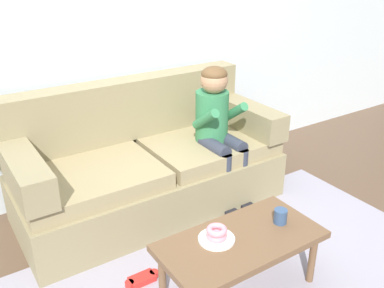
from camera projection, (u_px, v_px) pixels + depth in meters
ground at (210, 261)px, 2.82m from camera, size 10.00×10.00×0.00m
wall_back at (109, 19)px, 3.31m from camera, size 8.00×0.10×2.80m
area_rug at (233, 283)px, 2.62m from camera, size 2.95×1.66×0.01m
couch at (147, 166)px, 3.32m from camera, size 2.03×0.90×0.98m
coffee_table at (241, 245)px, 2.43m from camera, size 0.96×0.48×0.39m
person_child at (218, 123)px, 3.29m from camera, size 0.34×0.58×1.10m
plate at (216, 239)px, 2.40m from camera, size 0.21×0.21×0.01m
donut at (217, 235)px, 2.39m from camera, size 0.13×0.13×0.04m
donut_second at (217, 230)px, 2.37m from camera, size 0.17×0.17×0.04m
mug at (280, 216)px, 2.54m from camera, size 0.08×0.08×0.09m
toy_controller at (142, 280)px, 2.62m from camera, size 0.23×0.09×0.05m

